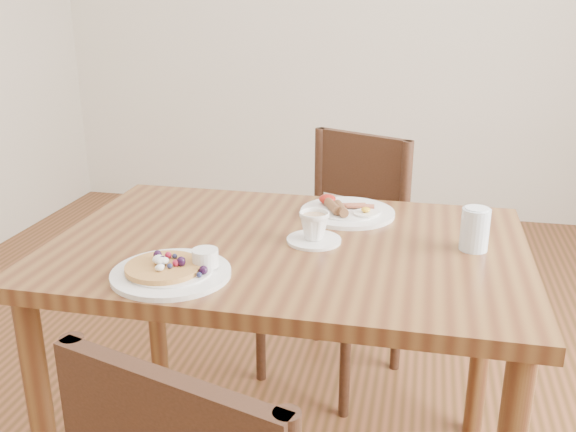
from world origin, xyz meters
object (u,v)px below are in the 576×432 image
Objects in this scene: pancake_plate at (173,270)px; teacup_saucer at (314,229)px; dining_table at (288,277)px; breakfast_plate at (346,211)px; chair_far at (340,247)px; water_glass at (475,229)px.

pancake_plate is 0.39m from teacup_saucer.
dining_table is 0.35m from pancake_plate.
breakfast_plate reaches higher than dining_table.
dining_table is 4.44× the size of breakfast_plate.
chair_far is 8.27× the size of water_glass.
chair_far is 0.77m from water_glass.
pancake_plate is 1.93× the size of teacup_saucer.
breakfast_plate is at bearing 56.90° from pancake_plate.
chair_far reaches higher than pancake_plate.
teacup_saucer is (0.06, 0.02, 0.13)m from dining_table.
teacup_saucer reaches higher than dining_table.
water_glass is (0.41, -0.58, 0.31)m from chair_far.
water_glass is at bearing 4.68° from teacup_saucer.
chair_far reaches higher than teacup_saucer.
chair_far reaches higher than water_glass.
pancake_plate is (-0.26, -0.88, 0.27)m from chair_far.
dining_table is 4.44× the size of pancake_plate.
teacup_saucer is at bearing 44.97° from pancake_plate.
water_glass reaches higher than dining_table.
chair_far is 0.67m from teacup_saucer.
chair_far reaches higher than breakfast_plate.
dining_table is at bearing -174.04° from water_glass.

